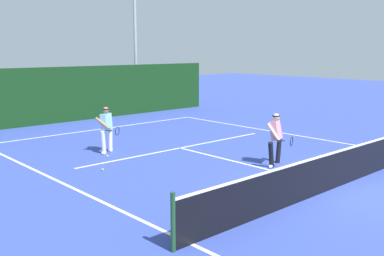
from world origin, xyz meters
The scene contains 12 objects.
ground_plane centered at (0.00, 0.00, 0.00)m, with size 80.00×80.00×0.00m, color #3448A6.
court_line_baseline_far centered at (0.00, 11.84, 0.00)m, with size 10.49×0.10×0.01m, color white.
court_line_sideline_left centered at (-5.24, 0.00, 0.00)m, with size 0.10×23.68×0.01m, color white.
court_line_service centered at (0.00, 6.39, 0.00)m, with size 8.55×0.10×0.01m, color white.
court_line_centre centered at (0.00, 3.20, 0.00)m, with size 0.10×6.40×0.01m, color white.
tennis_net centered at (0.00, 0.00, 0.52)m, with size 11.49×0.09×1.12m.
player_near centered at (0.60, 2.52, 0.91)m, with size 1.07×0.96×1.65m.
player_far centered at (-2.37, 7.57, 0.89)m, with size 0.73×0.95×1.63m.
tennis_ball centered at (-3.76, 5.61, 0.03)m, with size 0.07×0.07×0.07m, color #D1E033.
tennis_ball_extra centered at (-2.73, 6.99, 0.03)m, with size 0.07×0.07×0.07m, color #D1E033.
back_fence_windscreen centered at (0.00, 14.77, 1.37)m, with size 17.63×0.12×2.75m, color #113513.
light_pole centered at (4.87, 15.96, 4.74)m, with size 0.55×0.44×7.78m.
Camera 1 is at (-10.54, -5.79, 3.61)m, focal length 41.80 mm.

